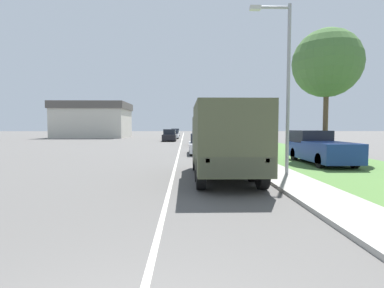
{
  "coord_description": "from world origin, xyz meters",
  "views": [
    {
      "loc": [
        0.53,
        -2.08,
        2.1
      ],
      "look_at": [
        0.83,
        11.18,
        1.32
      ],
      "focal_mm": 28.0,
      "sensor_mm": 36.0,
      "label": 1
    }
  ],
  "objects_px": {
    "car_nearest_ahead": "(202,145)",
    "pickup_truck": "(320,148)",
    "car_fourth_ahead": "(174,135)",
    "car_second_ahead": "(200,139)",
    "car_third_ahead": "(170,136)",
    "car_farthest_ahead": "(175,133)",
    "military_truck": "(224,138)",
    "lamp_post": "(283,74)"
  },
  "relations": [
    {
      "from": "pickup_truck",
      "to": "car_farthest_ahead",
      "type": "bearing_deg",
      "value": 101.45
    },
    {
      "from": "car_second_ahead",
      "to": "car_farthest_ahead",
      "type": "xyz_separation_m",
      "value": [
        -3.82,
        31.75,
        -0.0
      ]
    },
    {
      "from": "car_nearest_ahead",
      "to": "lamp_post",
      "type": "relative_size",
      "value": 0.61
    },
    {
      "from": "car_fourth_ahead",
      "to": "pickup_truck",
      "type": "height_order",
      "value": "pickup_truck"
    },
    {
      "from": "car_fourth_ahead",
      "to": "pickup_truck",
      "type": "xyz_separation_m",
      "value": [
        9.62,
        -35.0,
        0.22
      ]
    },
    {
      "from": "car_third_ahead",
      "to": "car_fourth_ahead",
      "type": "height_order",
      "value": "car_third_ahead"
    },
    {
      "from": "car_third_ahead",
      "to": "pickup_truck",
      "type": "xyz_separation_m",
      "value": [
        9.87,
        -26.18,
        0.13
      ]
    },
    {
      "from": "car_farthest_ahead",
      "to": "car_fourth_ahead",
      "type": "bearing_deg",
      "value": -89.21
    },
    {
      "from": "military_truck",
      "to": "pickup_truck",
      "type": "xyz_separation_m",
      "value": [
        6.06,
        4.89,
        -0.75
      ]
    },
    {
      "from": "car_fourth_ahead",
      "to": "car_farthest_ahead",
      "type": "bearing_deg",
      "value": 90.79
    },
    {
      "from": "military_truck",
      "to": "car_third_ahead",
      "type": "distance_m",
      "value": 31.31
    },
    {
      "from": "car_third_ahead",
      "to": "car_fourth_ahead",
      "type": "xyz_separation_m",
      "value": [
        0.25,
        8.83,
        -0.09
      ]
    },
    {
      "from": "car_nearest_ahead",
      "to": "car_farthest_ahead",
      "type": "bearing_deg",
      "value": 94.7
    },
    {
      "from": "car_second_ahead",
      "to": "car_fourth_ahead",
      "type": "height_order",
      "value": "car_second_ahead"
    },
    {
      "from": "car_farthest_ahead",
      "to": "car_third_ahead",
      "type": "bearing_deg",
      "value": -90.16
    },
    {
      "from": "pickup_truck",
      "to": "military_truck",
      "type": "bearing_deg",
      "value": -141.12
    },
    {
      "from": "car_nearest_ahead",
      "to": "car_fourth_ahead",
      "type": "height_order",
      "value": "car_nearest_ahead"
    },
    {
      "from": "car_farthest_ahead",
      "to": "pickup_truck",
      "type": "xyz_separation_m",
      "value": [
        9.8,
        -48.39,
        0.15
      ]
    },
    {
      "from": "military_truck",
      "to": "car_nearest_ahead",
      "type": "relative_size",
      "value": 1.57
    },
    {
      "from": "car_second_ahead",
      "to": "car_fourth_ahead",
      "type": "distance_m",
      "value": 18.73
    },
    {
      "from": "car_nearest_ahead",
      "to": "car_farthest_ahead",
      "type": "xyz_separation_m",
      "value": [
        -3.48,
        42.31,
        0.03
      ]
    },
    {
      "from": "car_fourth_ahead",
      "to": "lamp_post",
      "type": "bearing_deg",
      "value": -81.3
    },
    {
      "from": "car_fourth_ahead",
      "to": "car_third_ahead",
      "type": "bearing_deg",
      "value": -91.6
    },
    {
      "from": "car_fourth_ahead",
      "to": "lamp_post",
      "type": "height_order",
      "value": "lamp_post"
    },
    {
      "from": "car_third_ahead",
      "to": "car_second_ahead",
      "type": "bearing_deg",
      "value": -67.85
    },
    {
      "from": "military_truck",
      "to": "car_farthest_ahead",
      "type": "distance_m",
      "value": 53.41
    },
    {
      "from": "car_third_ahead",
      "to": "car_fourth_ahead",
      "type": "relative_size",
      "value": 0.98
    },
    {
      "from": "car_nearest_ahead",
      "to": "pickup_truck",
      "type": "distance_m",
      "value": 8.77
    },
    {
      "from": "lamp_post",
      "to": "car_nearest_ahead",
      "type": "bearing_deg",
      "value": 104.59
    },
    {
      "from": "pickup_truck",
      "to": "car_nearest_ahead",
      "type": "bearing_deg",
      "value": 136.12
    },
    {
      "from": "pickup_truck",
      "to": "car_second_ahead",
      "type": "bearing_deg",
      "value": 109.77
    },
    {
      "from": "car_second_ahead",
      "to": "lamp_post",
      "type": "distance_m",
      "value": 21.5
    },
    {
      "from": "military_truck",
      "to": "car_farthest_ahead",
      "type": "relative_size",
      "value": 1.37
    },
    {
      "from": "car_farthest_ahead",
      "to": "lamp_post",
      "type": "height_order",
      "value": "lamp_post"
    },
    {
      "from": "car_nearest_ahead",
      "to": "pickup_truck",
      "type": "height_order",
      "value": "pickup_truck"
    },
    {
      "from": "car_third_ahead",
      "to": "pickup_truck",
      "type": "relative_size",
      "value": 0.87
    },
    {
      "from": "car_second_ahead",
      "to": "lamp_post",
      "type": "bearing_deg",
      "value": -83.52
    },
    {
      "from": "car_second_ahead",
      "to": "car_third_ahead",
      "type": "bearing_deg",
      "value": 112.15
    },
    {
      "from": "car_nearest_ahead",
      "to": "pickup_truck",
      "type": "xyz_separation_m",
      "value": [
        6.32,
        -6.08,
        0.19
      ]
    },
    {
      "from": "car_fourth_ahead",
      "to": "car_nearest_ahead",
      "type": "bearing_deg",
      "value": -83.5
    },
    {
      "from": "pickup_truck",
      "to": "lamp_post",
      "type": "height_order",
      "value": "lamp_post"
    },
    {
      "from": "military_truck",
      "to": "car_fourth_ahead",
      "type": "distance_m",
      "value": 40.06
    }
  ]
}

